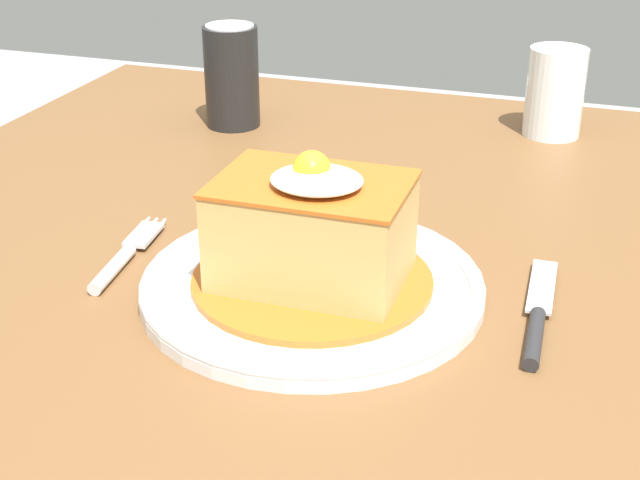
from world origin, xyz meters
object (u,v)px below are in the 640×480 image
main_plate (312,284)px  knife (537,322)px  soda_can (232,76)px  fork (122,258)px  drinking_glass (554,98)px

main_plate → knife: 0.18m
knife → soda_can: (-0.41, 0.37, 0.06)m
fork → drinking_glass: drinking_glass is taller
fork → knife: (0.35, 0.00, 0.00)m
knife → soda_can: soda_can is taller
knife → soda_can: bearing=137.7°
knife → drinking_glass: (-0.03, 0.46, 0.04)m
main_plate → knife: (0.18, 0.00, -0.00)m
main_plate → soda_can: 0.44m
soda_can → drinking_glass: soda_can is taller
main_plate → drinking_glass: size_ratio=2.65×
fork → soda_can: soda_can is taller
knife → drinking_glass: 0.46m
main_plate → soda_can: (-0.23, 0.38, 0.05)m
main_plate → fork: main_plate is taller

